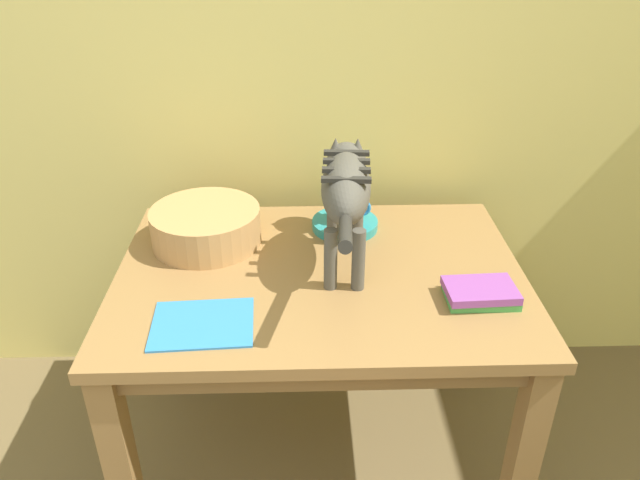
# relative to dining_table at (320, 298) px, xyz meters

# --- Properties ---
(wall_rear) EXTENTS (5.07, 0.11, 2.50)m
(wall_rear) POSITION_rel_dining_table_xyz_m (-0.08, 0.56, 0.62)
(wall_rear) COLOR #E7D672
(wall_rear) RESTS_ON ground_plane
(dining_table) EXTENTS (1.15, 0.83, 0.72)m
(dining_table) POSITION_rel_dining_table_xyz_m (0.00, 0.00, 0.00)
(dining_table) COLOR olive
(dining_table) RESTS_ON ground_plane
(cat) EXTENTS (0.16, 0.68, 0.32)m
(cat) POSITION_rel_dining_table_xyz_m (0.07, 0.07, 0.32)
(cat) COLOR #4F4C41
(cat) RESTS_ON dining_table
(saucer_bowl) EXTENTS (0.21, 0.21, 0.03)m
(saucer_bowl) POSITION_rel_dining_table_xyz_m (0.09, 0.25, 0.11)
(saucer_bowl) COLOR teal
(saucer_bowl) RESTS_ON dining_table
(coffee_mug) EXTENTS (0.12, 0.08, 0.08)m
(coffee_mug) POSITION_rel_dining_table_xyz_m (0.09, 0.25, 0.16)
(coffee_mug) COLOR #2C7FC9
(coffee_mug) RESTS_ON saucer_bowl
(magazine) EXTENTS (0.26, 0.21, 0.01)m
(magazine) POSITION_rel_dining_table_xyz_m (-0.30, -0.24, 0.10)
(magazine) COLOR #2E7DC4
(magazine) RESTS_ON dining_table
(book_stack) EXTENTS (0.19, 0.13, 0.04)m
(book_stack) POSITION_rel_dining_table_xyz_m (0.42, -0.16, 0.12)
(book_stack) COLOR green
(book_stack) RESTS_ON dining_table
(wicker_basket) EXTENTS (0.33, 0.33, 0.11)m
(wicker_basket) POSITION_rel_dining_table_xyz_m (-0.34, 0.17, 0.15)
(wicker_basket) COLOR tan
(wicker_basket) RESTS_ON dining_table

